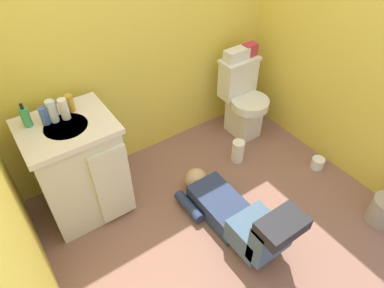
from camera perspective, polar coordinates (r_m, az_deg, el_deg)
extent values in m
cube|color=#895E51|center=(2.73, 4.57, -12.25)|extent=(2.91, 3.05, 0.04)
cube|color=#E6CC49|center=(2.69, -8.98, 19.86)|extent=(2.57, 0.08, 2.40)
cube|color=#E6CC49|center=(2.80, 27.46, 16.74)|extent=(0.08, 2.05, 2.40)
cube|color=silver|center=(3.34, 8.60, 4.54)|extent=(0.22, 0.30, 0.38)
cylinder|color=silver|center=(3.19, 9.65, 6.71)|extent=(0.35, 0.35, 0.08)
cube|color=silver|center=(3.22, 7.70, 10.83)|extent=(0.34, 0.17, 0.34)
cube|color=silver|center=(3.13, 8.01, 13.74)|extent=(0.36, 0.19, 0.03)
cube|color=beige|center=(2.61, -18.34, -4.31)|extent=(0.56, 0.48, 0.78)
cube|color=silver|center=(2.35, -20.43, 2.70)|extent=(0.60, 0.52, 0.04)
cylinder|color=silver|center=(2.33, -20.25, 2.35)|extent=(0.28, 0.28, 0.05)
cube|color=beige|center=(2.47, -12.96, -6.82)|extent=(0.26, 0.03, 0.66)
cylinder|color=silver|center=(2.42, -21.88, 5.67)|extent=(0.02, 0.02, 0.10)
cube|color=navy|center=(2.66, 4.88, -10.38)|extent=(0.29, 0.52, 0.17)
sphere|color=tan|center=(2.82, 0.71, -5.95)|extent=(0.19, 0.19, 0.19)
cube|color=#405A79|center=(2.44, 10.44, -14.36)|extent=(0.31, 0.28, 0.20)
cube|color=#405A79|center=(2.30, 13.24, -14.93)|extent=(0.31, 0.12, 0.32)
cube|color=black|center=(2.14, 14.83, -13.10)|extent=(0.31, 0.19, 0.09)
cylinder|color=navy|center=(2.69, -0.53, -10.36)|extent=(0.08, 0.30, 0.08)
cube|color=silver|center=(3.07, 7.47, 14.61)|extent=(0.22, 0.11, 0.10)
cube|color=#B22D3F|center=(3.16, 9.62, 15.31)|extent=(0.12, 0.09, 0.11)
cylinder|color=#3B9C55|center=(2.38, -26.05, 4.03)|extent=(0.06, 0.06, 0.13)
cylinder|color=black|center=(2.34, -26.65, 5.64)|extent=(0.02, 0.02, 0.04)
cylinder|color=#4464B7|center=(2.35, -23.48, 4.34)|extent=(0.05, 0.05, 0.12)
cylinder|color=silver|center=(2.35, -22.37, 5.11)|extent=(0.06, 0.06, 0.15)
cylinder|color=white|center=(2.35, -20.64, 5.51)|extent=(0.06, 0.06, 0.15)
cylinder|color=gold|center=(2.41, -19.76, 6.43)|extent=(0.05, 0.05, 0.12)
cylinder|color=#A29687|center=(2.96, 29.44, -9.72)|extent=(0.21, 0.21, 0.23)
cylinder|color=white|center=(3.07, 7.68, -1.22)|extent=(0.11, 0.11, 0.21)
cylinder|color=white|center=(3.22, 20.26, -3.01)|extent=(0.11, 0.11, 0.10)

